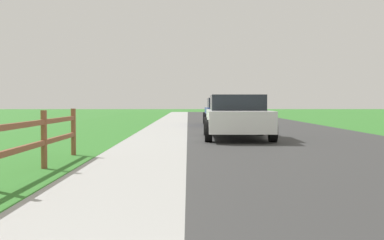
# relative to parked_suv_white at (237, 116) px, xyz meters

# --- Properties ---
(ground_plane) EXTENTS (120.00, 120.00, 0.00)m
(ground_plane) POSITION_rel_parked_suv_white_xyz_m (-1.65, 8.84, -0.74)
(ground_plane) COLOR #33772A
(road_asphalt) EXTENTS (7.00, 66.00, 0.01)m
(road_asphalt) POSITION_rel_parked_suv_white_xyz_m (1.85, 10.84, -0.74)
(road_asphalt) COLOR #353535
(road_asphalt) RESTS_ON ground
(curb_concrete) EXTENTS (6.00, 66.00, 0.01)m
(curb_concrete) POSITION_rel_parked_suv_white_xyz_m (-4.65, 10.84, -0.74)
(curb_concrete) COLOR #A5A5A1
(curb_concrete) RESTS_ON ground
(grass_verge) EXTENTS (5.00, 66.00, 0.00)m
(grass_verge) POSITION_rel_parked_suv_white_xyz_m (-6.15, 10.84, -0.74)
(grass_verge) COLOR #33772A
(grass_verge) RESTS_ON ground
(parked_suv_white) EXTENTS (2.24, 4.88, 1.44)m
(parked_suv_white) POSITION_rel_parked_suv_white_xyz_m (0.00, 0.00, 0.00)
(parked_suv_white) COLOR white
(parked_suv_white) RESTS_ON ground
(parked_car_blue) EXTENTS (2.04, 4.87, 1.43)m
(parked_car_blue) POSITION_rel_parked_suv_white_xyz_m (0.22, 9.40, -0.03)
(parked_car_blue) COLOR navy
(parked_car_blue) RESTS_ON ground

